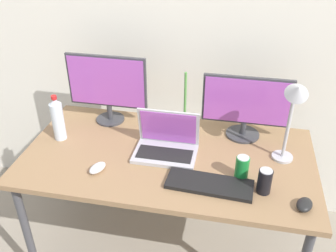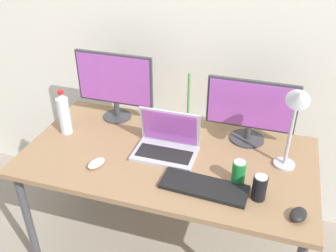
% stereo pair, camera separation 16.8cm
% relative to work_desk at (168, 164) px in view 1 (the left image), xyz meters
% --- Properties ---
extents(ground_plane, '(16.00, 16.00, 0.00)m').
position_rel_work_desk_xyz_m(ground_plane, '(0.00, 0.00, -0.68)').
color(ground_plane, gray).
extents(wall_back, '(7.00, 0.08, 2.60)m').
position_rel_work_desk_xyz_m(wall_back, '(0.00, 0.59, 0.62)').
color(wall_back, silver).
rests_on(wall_back, ground).
extents(work_desk, '(1.55, 0.82, 0.74)m').
position_rel_work_desk_xyz_m(work_desk, '(0.00, 0.00, 0.00)').
color(work_desk, '#424247').
rests_on(work_desk, ground).
extents(monitor_left, '(0.48, 0.17, 0.42)m').
position_rel_work_desk_xyz_m(monitor_left, '(-0.42, 0.28, 0.30)').
color(monitor_left, '#38383D').
rests_on(monitor_left, work_desk).
extents(monitor_center, '(0.49, 0.19, 0.37)m').
position_rel_work_desk_xyz_m(monitor_center, '(0.39, 0.27, 0.26)').
color(monitor_center, '#38383D').
rests_on(monitor_center, work_desk).
extents(laptop_silver, '(0.33, 0.22, 0.23)m').
position_rel_work_desk_xyz_m(laptop_silver, '(-0.01, 0.02, 0.12)').
color(laptop_silver, '#B7B7BC').
rests_on(laptop_silver, work_desk).
extents(keyboard_main, '(0.42, 0.17, 0.02)m').
position_rel_work_desk_xyz_m(keyboard_main, '(0.24, -0.21, 0.07)').
color(keyboard_main, black).
rests_on(keyboard_main, work_desk).
extents(mouse_by_keyboard, '(0.09, 0.12, 0.04)m').
position_rel_work_desk_xyz_m(mouse_by_keyboard, '(-0.32, -0.21, 0.08)').
color(mouse_by_keyboard, silver).
rests_on(mouse_by_keyboard, work_desk).
extents(mouse_by_laptop, '(0.10, 0.12, 0.04)m').
position_rel_work_desk_xyz_m(mouse_by_laptop, '(0.67, -0.28, 0.08)').
color(mouse_by_laptop, black).
rests_on(mouse_by_laptop, work_desk).
extents(water_bottle, '(0.07, 0.07, 0.27)m').
position_rel_work_desk_xyz_m(water_bottle, '(-0.63, 0.04, 0.19)').
color(water_bottle, silver).
rests_on(water_bottle, work_desk).
extents(soda_can_near_keyboard, '(0.07, 0.07, 0.13)m').
position_rel_work_desk_xyz_m(soda_can_near_keyboard, '(0.39, -0.12, 0.12)').
color(soda_can_near_keyboard, '#197F33').
rests_on(soda_can_near_keyboard, work_desk).
extents(soda_can_by_laptop, '(0.07, 0.07, 0.13)m').
position_rel_work_desk_xyz_m(soda_can_by_laptop, '(0.50, -0.20, 0.12)').
color(soda_can_by_laptop, black).
rests_on(soda_can_by_laptop, work_desk).
extents(bamboo_vase, '(0.07, 0.07, 0.40)m').
position_rel_work_desk_xyz_m(bamboo_vase, '(0.06, 0.19, 0.14)').
color(bamboo_vase, '#B2D1B7').
rests_on(bamboo_vase, work_desk).
extents(desk_lamp, '(0.11, 0.18, 0.48)m').
position_rel_work_desk_xyz_m(desk_lamp, '(0.60, 0.05, 0.39)').
color(desk_lamp, '#B7B7BC').
rests_on(desk_lamp, work_desk).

